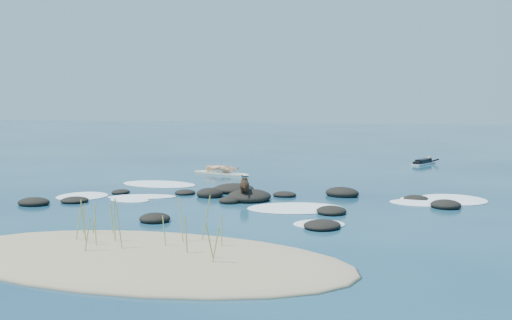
% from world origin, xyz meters
% --- Properties ---
extents(ground, '(160.00, 160.00, 0.00)m').
position_xyz_m(ground, '(0.00, 0.00, 0.00)').
color(ground, '#0A2642').
rests_on(ground, ground).
extents(sand_dune, '(9.00, 4.40, 0.60)m').
position_xyz_m(sand_dune, '(0.00, -8.20, 0.00)').
color(sand_dune, '#9E8966').
rests_on(sand_dune, ground).
extents(dune_grass, '(3.95, 1.78, 1.20)m').
position_xyz_m(dune_grass, '(-0.14, -7.98, 0.59)').
color(dune_grass, '#94A04D').
rests_on(dune_grass, ground).
extents(reef_rocks, '(13.69, 7.19, 0.46)m').
position_xyz_m(reef_rocks, '(-0.14, -0.43, 0.09)').
color(reef_rocks, black).
rests_on(reef_rocks, ground).
extents(breaking_foam, '(14.55, 7.71, 0.12)m').
position_xyz_m(breaking_foam, '(0.24, -0.07, 0.01)').
color(breaking_foam, white).
rests_on(breaking_foam, ground).
extents(standing_surfer_rig, '(3.05, 1.21, 1.76)m').
position_xyz_m(standing_surfer_rig, '(-3.41, 5.92, 0.69)').
color(standing_surfer_rig, beige).
rests_on(standing_surfer_rig, ground).
extents(paddling_surfer_rig, '(1.45, 2.23, 0.40)m').
position_xyz_m(paddling_surfer_rig, '(5.50, 13.12, 0.14)').
color(paddling_surfer_rig, silver).
rests_on(paddling_surfer_rig, ground).
extents(dog, '(0.54, 1.17, 0.77)m').
position_xyz_m(dog, '(-0.17, -0.69, 0.51)').
color(dog, black).
rests_on(dog, ground).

